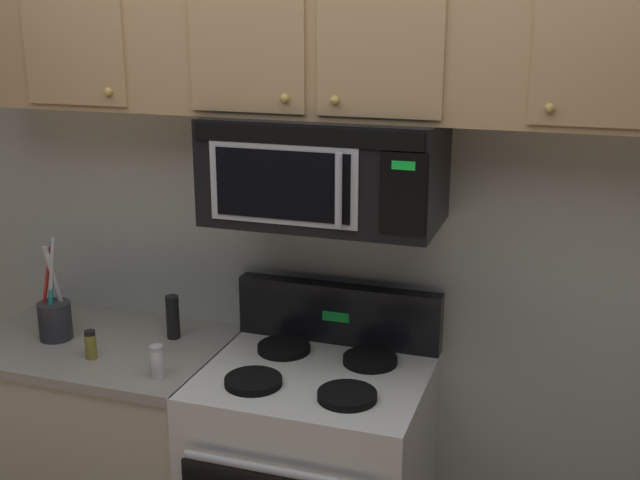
{
  "coord_description": "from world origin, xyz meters",
  "views": [
    {
      "loc": [
        0.79,
        -1.9,
        2.09
      ],
      "look_at": [
        0.0,
        0.49,
        1.35
      ],
      "focal_mm": 44.68,
      "sensor_mm": 36.0,
      "label": 1
    }
  ],
  "objects_px": {
    "utensil_crock_charcoal": "(55,315)",
    "over_range_microwave": "(325,170)",
    "salt_shaker": "(157,362)",
    "spice_jar": "(91,345)",
    "pepper_mill": "(173,317)"
  },
  "relations": [
    {
      "from": "over_range_microwave",
      "to": "pepper_mill",
      "type": "distance_m",
      "value": 0.84
    },
    {
      "from": "over_range_microwave",
      "to": "utensil_crock_charcoal",
      "type": "bearing_deg",
      "value": -172.0
    },
    {
      "from": "over_range_microwave",
      "to": "utensil_crock_charcoal",
      "type": "distance_m",
      "value": 1.17
    },
    {
      "from": "salt_shaker",
      "to": "pepper_mill",
      "type": "relative_size",
      "value": 0.69
    },
    {
      "from": "over_range_microwave",
      "to": "pepper_mill",
      "type": "relative_size",
      "value": 4.61
    },
    {
      "from": "utensil_crock_charcoal",
      "to": "salt_shaker",
      "type": "height_order",
      "value": "utensil_crock_charcoal"
    },
    {
      "from": "utensil_crock_charcoal",
      "to": "pepper_mill",
      "type": "xyz_separation_m",
      "value": [
        0.41,
        0.14,
        -0.01
      ]
    },
    {
      "from": "salt_shaker",
      "to": "spice_jar",
      "type": "relative_size",
      "value": 1.1
    },
    {
      "from": "utensil_crock_charcoal",
      "to": "salt_shaker",
      "type": "distance_m",
      "value": 0.55
    },
    {
      "from": "pepper_mill",
      "to": "utensil_crock_charcoal",
      "type": "bearing_deg",
      "value": -160.81
    },
    {
      "from": "over_range_microwave",
      "to": "utensil_crock_charcoal",
      "type": "relative_size",
      "value": 1.94
    },
    {
      "from": "salt_shaker",
      "to": "spice_jar",
      "type": "bearing_deg",
      "value": 168.45
    },
    {
      "from": "pepper_mill",
      "to": "spice_jar",
      "type": "height_order",
      "value": "pepper_mill"
    },
    {
      "from": "over_range_microwave",
      "to": "spice_jar",
      "type": "bearing_deg",
      "value": -162.1
    },
    {
      "from": "utensil_crock_charcoal",
      "to": "over_range_microwave",
      "type": "bearing_deg",
      "value": 8.0
    }
  ]
}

